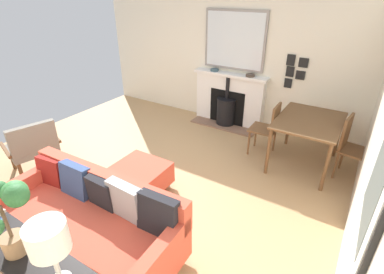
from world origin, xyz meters
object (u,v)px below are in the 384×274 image
Objects in this scene: potted_plant at (2,209)px; table_lamp_far_end at (48,240)px; console_table at (10,248)px; dining_chair_near_fireplace at (269,126)px; dining_table at (309,125)px; fireplace at (228,102)px; mantel_bowl_far at (250,75)px; sofa at (93,218)px; dining_chair_by_back_wall at (350,143)px; armchair_accent at (33,145)px; ottoman at (142,175)px; mantel_bowl_near at (215,70)px.

table_lamp_far_end is at bearing 91.27° from potted_plant.
console_table is 3.59m from dining_chair_near_fireplace.
dining_table is at bearing 157.24° from console_table.
fireplace is 2.94× the size of table_lamp_far_end.
potted_plant is (4.25, -0.05, 0.09)m from mantel_bowl_far.
dining_table is (-3.48, 0.80, -0.44)m from table_lamp_far_end.
sofa is 1.09m from potted_plant.
armchair_accent is at bearing -59.01° from dining_chair_by_back_wall.
dining_chair_by_back_wall is at bearing 67.36° from mantel_bowl_far.
armchair_accent is 0.91× the size of dining_chair_by_back_wall.
ottoman is at bearing 107.31° from armchair_accent.
table_lamp_far_end is 3.79m from dining_chair_by_back_wall.
console_table is at bearing -93.50° from potted_plant.
fireplace reaches higher than dining_table.
mantel_bowl_far is 0.26× the size of potted_plant.
fireplace is 3.50m from sofa.
table_lamp_far_end is (0.74, 0.65, 0.75)m from sofa.
mantel_bowl_near is 0.72m from mantel_bowl_far.
potted_plant is (4.25, 0.67, 0.09)m from mantel_bowl_near.
sofa is at bearing -3.58° from mantel_bowl_far.
dining_chair_by_back_wall is (0.75, 2.19, 0.08)m from fireplace.
dining_chair_by_back_wall is (-1.78, 2.22, 0.29)m from ottoman.
console_table is 2.02× the size of dining_chair_near_fireplace.
table_lamp_far_end reaches higher than mantel_bowl_near.
console_table is at bearing 6.38° from ottoman.
ottoman is at bearing -173.62° from console_table.
potted_plant reaches higher than dining_table.
armchair_accent reaches higher than ottoman.
table_lamp_far_end is (1.71, 0.85, 0.87)m from ottoman.
potted_plant is at bearing 12.02° from ottoman.
mantel_bowl_far is at bearing 91.07° from fireplace.
dining_chair_near_fireplace is (0.76, 1.06, 0.06)m from fireplace.
sofa is 3.42m from dining_chair_by_back_wall.
console_table is (1.71, 0.19, 0.40)m from ottoman.
fireplace reaches higher than dining_chair_near_fireplace.
mantel_bowl_far reaches higher than armchair_accent.
dining_chair_near_fireplace reaches higher than console_table.
ottoman is 1.76m from console_table.
armchair_accent reaches higher than dining_table.
mantel_bowl_far is 0.19× the size of dining_chair_near_fireplace.
potted_plant is 0.53× the size of dining_table.
fireplace is 0.70m from mantel_bowl_far.
table_lamp_far_end is at bearing 41.34° from sofa.
mantel_bowl_far is 3.57m from sofa.
mantel_bowl_near is at bearing -106.60° from dining_chair_by_back_wall.
mantel_bowl_far is 0.18× the size of dining_chair_by_back_wall.
table_lamp_far_end reaches higher than dining_table.
dining_chair_near_fireplace reaches higher than dining_table.
dining_chair_by_back_wall is at bearing 91.25° from dining_table.
sofa is (3.50, -0.22, -0.68)m from mantel_bowl_far.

